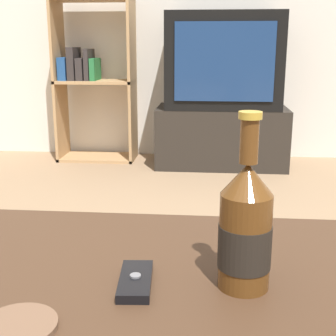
% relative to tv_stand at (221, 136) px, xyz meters
% --- Properties ---
extents(tv_stand, '(0.89, 0.47, 0.41)m').
position_rel_tv_stand_xyz_m(tv_stand, '(0.00, 0.00, 0.00)').
color(tv_stand, '#28231E').
rests_on(tv_stand, ground_plane).
extents(television, '(0.76, 0.48, 0.62)m').
position_rel_tv_stand_xyz_m(television, '(-0.00, -0.00, 0.52)').
color(television, black).
rests_on(television, tv_stand).
extents(bookshelf, '(0.55, 0.30, 1.14)m').
position_rel_tv_stand_xyz_m(bookshelf, '(-0.94, 0.10, 0.39)').
color(bookshelf, tan).
rests_on(bookshelf, ground_plane).
extents(beer_bottle, '(0.08, 0.08, 0.26)m').
position_rel_tv_stand_xyz_m(beer_bottle, '(-0.03, -2.61, 0.36)').
color(beer_bottle, '#563314').
rests_on(beer_bottle, coffee_table).
extents(cell_phone, '(0.06, 0.11, 0.02)m').
position_rel_tv_stand_xyz_m(cell_phone, '(-0.19, -2.62, 0.28)').
color(cell_phone, black).
rests_on(cell_phone, coffee_table).
extents(coaster, '(0.10, 0.10, 0.01)m').
position_rel_tv_stand_xyz_m(coaster, '(-0.32, -2.74, 0.27)').
color(coaster, brown).
rests_on(coaster, coffee_table).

